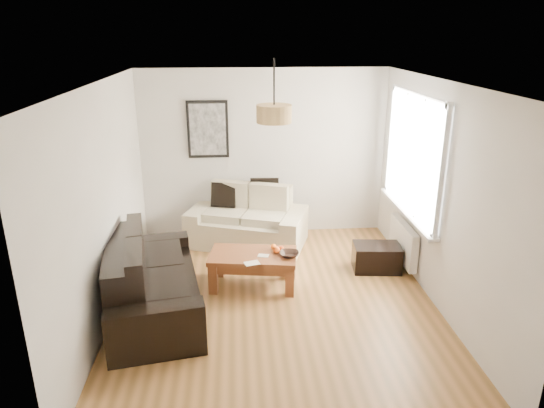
{
  "coord_description": "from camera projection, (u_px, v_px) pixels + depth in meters",
  "views": [
    {
      "loc": [
        -0.45,
        -5.21,
        3.11
      ],
      "look_at": [
        0.0,
        0.6,
        1.05
      ],
      "focal_mm": 32.44,
      "sensor_mm": 36.0,
      "label": 1
    }
  ],
  "objects": [
    {
      "name": "ottoman",
      "position": [
        377.0,
        257.0,
        6.71
      ],
      "size": [
        0.67,
        0.47,
        0.36
      ],
      "primitive_type": "cube",
      "rotation": [
        0.0,
        0.0,
        -0.1
      ],
      "color": "black",
      "rests_on": "floor"
    },
    {
      "name": "loveseat_cream",
      "position": [
        247.0,
        217.0,
        7.47
      ],
      "size": [
        1.94,
        1.45,
        0.86
      ],
      "primitive_type": null,
      "rotation": [
        0.0,
        0.0,
        -0.33
      ],
      "color": "#BFBA9A",
      "rests_on": "floor"
    },
    {
      "name": "poster",
      "position": [
        208.0,
        129.0,
        7.42
      ],
      "size": [
        0.62,
        0.04,
        0.87
      ],
      "primitive_type": null,
      "color": "black",
      "rests_on": "wall_back"
    },
    {
      "name": "wall_right",
      "position": [
        440.0,
        197.0,
        5.67
      ],
      "size": [
        0.04,
        4.5,
        2.6
      ],
      "primitive_type": null,
      "color": "silver",
      "rests_on": "floor"
    },
    {
      "name": "ceiling",
      "position": [
        276.0,
        83.0,
        5.1
      ],
      "size": [
        3.8,
        4.5,
        0.0
      ],
      "primitive_type": null,
      "color": "white",
      "rests_on": "floor"
    },
    {
      "name": "cushion_left",
      "position": [
        224.0,
        195.0,
        7.55
      ],
      "size": [
        0.39,
        0.2,
        0.38
      ],
      "primitive_type": "cube",
      "rotation": [
        0.0,
        0.0,
        -0.24
      ],
      "color": "black",
      "rests_on": "loveseat_cream"
    },
    {
      "name": "orange_a",
      "position": [
        276.0,
        250.0,
        6.22
      ],
      "size": [
        0.11,
        0.11,
        0.09
      ],
      "primitive_type": "sphere",
      "rotation": [
        0.0,
        0.0,
        0.28
      ],
      "color": "#E75413",
      "rests_on": "fruit_bowl"
    },
    {
      "name": "radiator",
      "position": [
        403.0,
        242.0,
        6.72
      ],
      "size": [
        0.1,
        0.9,
        0.52
      ],
      "primitive_type": "cube",
      "color": "white",
      "rests_on": "wall_right"
    },
    {
      "name": "sofa_leather",
      "position": [
        153.0,
        278.0,
        5.63
      ],
      "size": [
        1.31,
        2.15,
        0.87
      ],
      "primitive_type": null,
      "rotation": [
        0.0,
        0.0,
        1.75
      ],
      "color": "black",
      "rests_on": "floor"
    },
    {
      "name": "fruit_bowl",
      "position": [
        289.0,
        254.0,
        6.12
      ],
      "size": [
        0.27,
        0.27,
        0.06
      ],
      "primitive_type": "imported",
      "rotation": [
        0.0,
        0.0,
        -0.14
      ],
      "color": "black",
      "rests_on": "coffee_table"
    },
    {
      "name": "window_bay",
      "position": [
        415.0,
        155.0,
        6.32
      ],
      "size": [
        0.14,
        1.9,
        1.6
      ],
      "primitive_type": null,
      "color": "white",
      "rests_on": "wall_right"
    },
    {
      "name": "wall_left",
      "position": [
        104.0,
        205.0,
        5.39
      ],
      "size": [
        0.04,
        4.5,
        2.6
      ],
      "primitive_type": null,
      "color": "silver",
      "rests_on": "floor"
    },
    {
      "name": "pendant_shade",
      "position": [
        274.0,
        114.0,
        5.5
      ],
      "size": [
        0.4,
        0.4,
        0.2
      ],
      "primitive_type": "cylinder",
      "color": "tan",
      "rests_on": "ceiling"
    },
    {
      "name": "orange_c",
      "position": [
        273.0,
        247.0,
        6.31
      ],
      "size": [
        0.08,
        0.08,
        0.07
      ],
      "primitive_type": "sphere",
      "rotation": [
        0.0,
        0.0,
        -0.1
      ],
      "color": "orange",
      "rests_on": "fruit_bowl"
    },
    {
      "name": "cushion_right",
      "position": [
        265.0,
        192.0,
        7.58
      ],
      "size": [
        0.44,
        0.16,
        0.44
      ],
      "primitive_type": "cube",
      "rotation": [
        0.0,
        0.0,
        -0.05
      ],
      "color": "black",
      "rests_on": "loveseat_cream"
    },
    {
      "name": "papers",
      "position": [
        252.0,
        263.0,
        5.95
      ],
      "size": [
        0.21,
        0.17,
        0.01
      ],
      "primitive_type": "cube",
      "rotation": [
        0.0,
        0.0,
        0.28
      ],
      "color": "white",
      "rests_on": "coffee_table"
    },
    {
      "name": "wall_back",
      "position": [
        264.0,
        154.0,
        7.65
      ],
      "size": [
        3.8,
        0.04,
        2.6
      ],
      "primitive_type": null,
      "color": "silver",
      "rests_on": "floor"
    },
    {
      "name": "wall_front",
      "position": [
        303.0,
        306.0,
        3.42
      ],
      "size": [
        3.8,
        0.04,
        2.6
      ],
      "primitive_type": null,
      "color": "silver",
      "rests_on": "floor"
    },
    {
      "name": "floor",
      "position": [
        276.0,
        302.0,
        5.96
      ],
      "size": [
        4.5,
        4.5,
        0.0
      ],
      "primitive_type": "plane",
      "color": "brown",
      "rests_on": "ground"
    },
    {
      "name": "orange_b",
      "position": [
        281.0,
        249.0,
        6.26
      ],
      "size": [
        0.08,
        0.08,
        0.07
      ],
      "primitive_type": "sphere",
      "rotation": [
        0.0,
        0.0,
        -0.16
      ],
      "color": "#DB4412",
      "rests_on": "fruit_bowl"
    },
    {
      "name": "coffee_table",
      "position": [
        253.0,
        270.0,
        6.28
      ],
      "size": [
        1.17,
        0.75,
        0.45
      ],
      "primitive_type": null,
      "rotation": [
        0.0,
        0.0,
        -0.15
      ],
      "color": "brown",
      "rests_on": "floor"
    }
  ]
}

